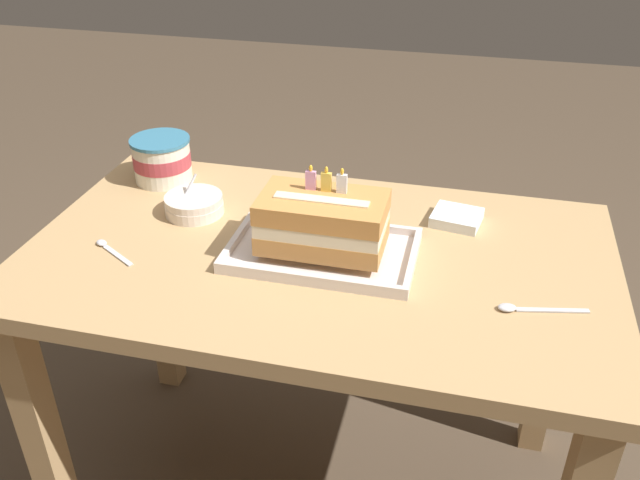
{
  "coord_description": "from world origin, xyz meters",
  "views": [
    {
      "loc": [
        0.27,
        -1.1,
        1.4
      ],
      "look_at": [
        0.01,
        -0.01,
        0.73
      ],
      "focal_mm": 37.86,
      "sensor_mm": 36.0,
      "label": 1
    }
  ],
  "objects_px": {
    "foil_tray": "(323,252)",
    "serving_spoon_near_tray": "(522,308)",
    "birthday_cake": "(323,221)",
    "bowl_stack": "(194,205)",
    "napkin_pile": "(457,218)",
    "ice_cream_tub": "(162,159)",
    "serving_spoon_by_bowls": "(108,248)"
  },
  "relations": [
    {
      "from": "foil_tray",
      "to": "ice_cream_tub",
      "type": "distance_m",
      "value": 0.51
    },
    {
      "from": "ice_cream_tub",
      "to": "napkin_pile",
      "type": "xyz_separation_m",
      "value": [
        0.69,
        -0.05,
        -0.04
      ]
    },
    {
      "from": "foil_tray",
      "to": "ice_cream_tub",
      "type": "relative_size",
      "value": 2.62
    },
    {
      "from": "serving_spoon_by_bowls",
      "to": "serving_spoon_near_tray",
      "type": "bearing_deg",
      "value": -0.86
    },
    {
      "from": "ice_cream_tub",
      "to": "serving_spoon_by_bowls",
      "type": "xyz_separation_m",
      "value": [
        0.03,
        -0.32,
        -0.05
      ]
    },
    {
      "from": "serving_spoon_near_tray",
      "to": "bowl_stack",
      "type": "bearing_deg",
      "value": 164.3
    },
    {
      "from": "ice_cream_tub",
      "to": "bowl_stack",
      "type": "bearing_deg",
      "value": -45.47
    },
    {
      "from": "serving_spoon_near_tray",
      "to": "napkin_pile",
      "type": "distance_m",
      "value": 0.31
    },
    {
      "from": "birthday_cake",
      "to": "bowl_stack",
      "type": "xyz_separation_m",
      "value": [
        -0.31,
        0.1,
        -0.06
      ]
    },
    {
      "from": "bowl_stack",
      "to": "ice_cream_tub",
      "type": "distance_m",
      "value": 0.2
    },
    {
      "from": "serving_spoon_by_bowls",
      "to": "foil_tray",
      "type": "bearing_deg",
      "value": 10.77
    },
    {
      "from": "ice_cream_tub",
      "to": "napkin_pile",
      "type": "bearing_deg",
      "value": -3.76
    },
    {
      "from": "serving_spoon_by_bowls",
      "to": "napkin_pile",
      "type": "bearing_deg",
      "value": 22.39
    },
    {
      "from": "bowl_stack",
      "to": "serving_spoon_near_tray",
      "type": "relative_size",
      "value": 0.81
    },
    {
      "from": "bowl_stack",
      "to": "ice_cream_tub",
      "type": "height_order",
      "value": "ice_cream_tub"
    },
    {
      "from": "bowl_stack",
      "to": "ice_cream_tub",
      "type": "bearing_deg",
      "value": 134.53
    },
    {
      "from": "ice_cream_tub",
      "to": "napkin_pile",
      "type": "relative_size",
      "value": 1.23
    },
    {
      "from": "serving_spoon_by_bowls",
      "to": "ice_cream_tub",
      "type": "bearing_deg",
      "value": 94.84
    },
    {
      "from": "foil_tray",
      "to": "ice_cream_tub",
      "type": "height_order",
      "value": "ice_cream_tub"
    },
    {
      "from": "foil_tray",
      "to": "napkin_pile",
      "type": "xyz_separation_m",
      "value": [
        0.24,
        0.19,
        0.0
      ]
    },
    {
      "from": "serving_spoon_near_tray",
      "to": "ice_cream_tub",
      "type": "bearing_deg",
      "value": 158.08
    },
    {
      "from": "foil_tray",
      "to": "birthday_cake",
      "type": "distance_m",
      "value": 0.07
    },
    {
      "from": "birthday_cake",
      "to": "serving_spoon_near_tray",
      "type": "bearing_deg",
      "value": -13.7
    },
    {
      "from": "foil_tray",
      "to": "serving_spoon_near_tray",
      "type": "distance_m",
      "value": 0.39
    },
    {
      "from": "serving_spoon_near_tray",
      "to": "serving_spoon_by_bowls",
      "type": "height_order",
      "value": "serving_spoon_near_tray"
    },
    {
      "from": "bowl_stack",
      "to": "serving_spoon_near_tray",
      "type": "xyz_separation_m",
      "value": [
        0.69,
        -0.19,
        -0.02
      ]
    },
    {
      "from": "foil_tray",
      "to": "ice_cream_tub",
      "type": "xyz_separation_m",
      "value": [
        -0.45,
        0.24,
        0.05
      ]
    },
    {
      "from": "birthday_cake",
      "to": "serving_spoon_by_bowls",
      "type": "xyz_separation_m",
      "value": [
        -0.42,
        -0.08,
        -0.07
      ]
    },
    {
      "from": "birthday_cake",
      "to": "ice_cream_tub",
      "type": "distance_m",
      "value": 0.51
    },
    {
      "from": "bowl_stack",
      "to": "napkin_pile",
      "type": "bearing_deg",
      "value": 9.46
    },
    {
      "from": "bowl_stack",
      "to": "napkin_pile",
      "type": "distance_m",
      "value": 0.56
    },
    {
      "from": "birthday_cake",
      "to": "napkin_pile",
      "type": "xyz_separation_m",
      "value": [
        0.24,
        0.19,
        -0.06
      ]
    }
  ]
}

